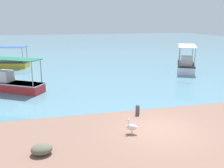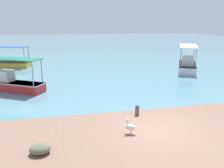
{
  "view_description": "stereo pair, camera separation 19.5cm",
  "coord_description": "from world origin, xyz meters",
  "views": [
    {
      "loc": [
        -5.39,
        -11.49,
        5.69
      ],
      "look_at": [
        -1.41,
        4.89,
        1.36
      ],
      "focal_mm": 40.0,
      "sensor_mm": 36.0,
      "label": 1
    },
    {
      "loc": [
        -5.2,
        -11.53,
        5.69
      ],
      "look_at": [
        -1.41,
        4.89,
        1.36
      ],
      "focal_mm": 40.0,
      "sensor_mm": 36.0,
      "label": 2
    }
  ],
  "objects": [
    {
      "name": "fishing_boat_near_left",
      "position": [
        -11.22,
        21.23,
        0.53
      ],
      "size": [
        6.21,
        3.2,
        2.53
      ],
      "color": "gold",
      "rests_on": "harbor_water"
    },
    {
      "name": "net_pile",
      "position": [
        -6.05,
        -1.22,
        0.23
      ],
      "size": [
        0.93,
        0.79,
        0.45
      ],
      "primitive_type": "ellipsoid",
      "color": "#5F5F4C",
      "rests_on": "ground"
    },
    {
      "name": "ground",
      "position": [
        0.0,
        0.0,
        0.0
      ],
      "size": [
        120.0,
        120.0,
        0.0
      ],
      "primitive_type": "plane",
      "color": "#835F4F"
    },
    {
      "name": "fishing_boat_outer",
      "position": [
        9.5,
        13.9,
        0.7
      ],
      "size": [
        4.09,
        5.51,
        2.88
      ],
      "color": "white",
      "rests_on": "harbor_water"
    },
    {
      "name": "fishing_boat_near_right",
      "position": [
        -8.53,
        9.63,
        0.66
      ],
      "size": [
        4.8,
        3.74,
        2.71
      ],
      "color": "red",
      "rests_on": "harbor_water"
    },
    {
      "name": "harbor_water",
      "position": [
        0.0,
        48.0,
        0.0
      ],
      "size": [
        110.0,
        90.0,
        0.0
      ],
      "primitive_type": "cube",
      "color": "#568698",
      "rests_on": "ground"
    },
    {
      "name": "mooring_bollard",
      "position": [
        -0.43,
        2.21,
        0.35
      ],
      "size": [
        0.27,
        0.27,
        0.66
      ],
      "color": "#47474C",
      "rests_on": "ground"
    },
    {
      "name": "pelican",
      "position": [
        -1.62,
        -0.21,
        0.38
      ],
      "size": [
        0.76,
        0.5,
        0.8
      ],
      "color": "#E0997A",
      "rests_on": "ground"
    }
  ]
}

